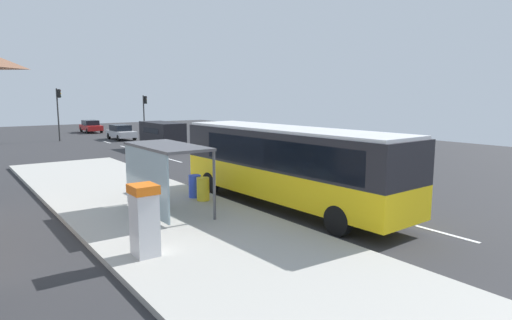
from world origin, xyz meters
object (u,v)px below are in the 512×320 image
object	(u,v)px
ticket_machine	(144,219)
bus_shelter	(159,161)
white_van	(162,134)
recycling_bin_yellow	(203,189)
bus	(286,162)
traffic_light_near_side	(145,109)
sedan_near	(121,132)
sedan_far	(91,126)
recycling_bin_blue	(195,186)
traffic_light_far_side	(59,106)

from	to	relation	value
ticket_machine	bus_shelter	distance (m)	4.35
white_van	recycling_bin_yellow	bearing A→B (deg)	-109.27
bus	bus_shelter	xyz separation A→B (m)	(-4.70, 1.54, 0.25)
bus_shelter	traffic_light_near_side	bearing A→B (deg)	68.94
recycling_bin_yellow	sedan_near	bearing A→B (deg)	77.28
traffic_light_near_side	sedan_far	bearing A→B (deg)	108.34
bus	recycling_bin_yellow	world-z (taller)	bus
white_van	recycling_bin_yellow	distance (m)	19.40
sedan_far	recycling_bin_blue	world-z (taller)	sedan_far
ticket_machine	recycling_bin_blue	size ratio (longest dim) A/B	2.04
sedan_near	sedan_far	bearing A→B (deg)	89.99
recycling_bin_yellow	recycling_bin_blue	size ratio (longest dim) A/B	1.00
traffic_light_near_side	bus_shelter	distance (m)	33.18
sedan_near	ticket_machine	bearing A→B (deg)	-107.97
white_van	sedan_far	xyz separation A→B (m)	(0.10, 21.53, -0.55)
ticket_machine	traffic_light_near_side	size ratio (longest dim) A/B	0.42
traffic_light_far_side	traffic_light_near_side	bearing A→B (deg)	-5.31
bus_shelter	recycling_bin_yellow	bearing A→B (deg)	19.28
bus	ticket_machine	world-z (taller)	bus
white_van	traffic_light_far_side	size ratio (longest dim) A/B	1.00
recycling_bin_yellow	traffic_light_far_side	distance (m)	31.12
bus	recycling_bin_blue	xyz separation A→B (m)	(-2.49, 3.01, -1.19)
traffic_light_near_side	ticket_machine	bearing A→B (deg)	-112.00
sedan_far	recycling_bin_yellow	world-z (taller)	sedan_far
traffic_light_far_side	bus_shelter	distance (m)	31.95
white_van	recycling_bin_blue	world-z (taller)	white_van
bus	recycling_bin_blue	bearing A→B (deg)	129.55
ticket_machine	bus	bearing A→B (deg)	17.72
bus	ticket_machine	xyz separation A→B (m)	(-6.78, -2.17, -0.67)
ticket_machine	recycling_bin_yellow	distance (m)	6.22
ticket_machine	recycling_bin_blue	bearing A→B (deg)	50.34
bus	recycling_bin_blue	size ratio (longest dim) A/B	11.66
sedan_far	ticket_machine	size ratio (longest dim) A/B	2.28
recycling_bin_blue	traffic_light_near_side	size ratio (longest dim) A/B	0.21
traffic_light_near_side	recycling_bin_yellow	bearing A→B (deg)	-107.83
sedan_near	recycling_bin_blue	size ratio (longest dim) A/B	4.64
white_van	recycling_bin_blue	bearing A→B (deg)	-109.98
ticket_machine	traffic_light_near_side	xyz separation A→B (m)	(14.00, 34.65, 1.89)
traffic_light_far_side	recycling_bin_yellow	bearing A→B (deg)	-92.03
traffic_light_far_side	white_van	bearing A→B (deg)	-67.28
bus	traffic_light_near_side	size ratio (longest dim) A/B	2.43
bus_shelter	sedan_far	bearing A→B (deg)	77.89
white_van	traffic_light_far_side	bearing A→B (deg)	112.72
white_van	sedan_near	world-z (taller)	white_van
ticket_machine	recycling_bin_yellow	world-z (taller)	ticket_machine
sedan_near	recycling_bin_yellow	size ratio (longest dim) A/B	4.64
sedan_far	recycling_bin_blue	size ratio (longest dim) A/B	4.66
sedan_near	traffic_light_near_side	bearing A→B (deg)	23.23
recycling_bin_yellow	bus_shelter	xyz separation A→B (m)	(-2.21, -0.77, 1.44)
recycling_bin_blue	sedan_near	bearing A→B (deg)	76.97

